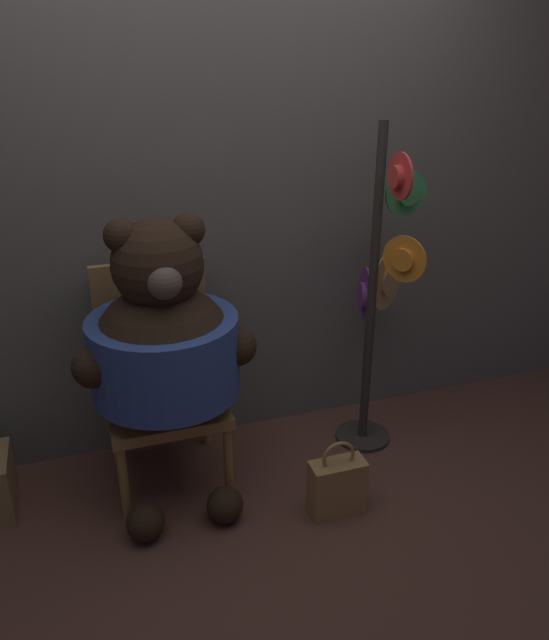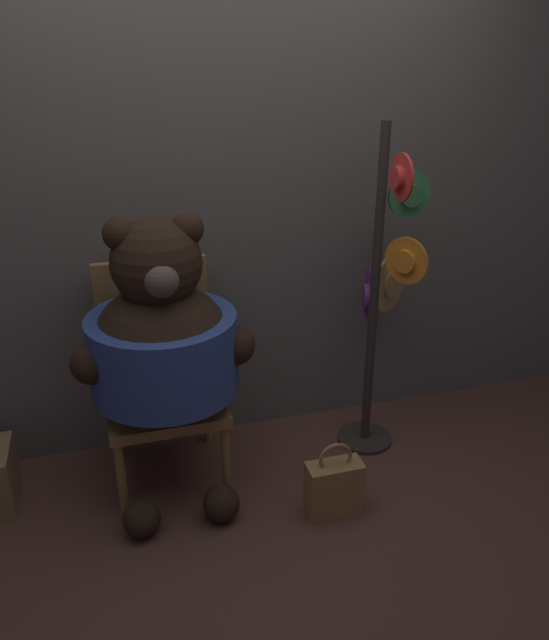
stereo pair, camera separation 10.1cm
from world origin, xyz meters
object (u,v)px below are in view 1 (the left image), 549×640
Objects in this scene: teddy_bear at (164,346)px; hat_display_rack at (380,292)px; chair at (160,374)px; handbag_on_ground at (337,486)px.

teddy_bear is 1.06m from hat_display_rack.
hat_display_rack is at bearing -3.95° from chair.
handbag_on_ground is (0.65, -0.55, -0.38)m from chair.
chair reaches higher than handbag_on_ground.
chair is at bearing 91.60° from teddy_bear.
teddy_bear reaches higher than chair.
hat_display_rack reaches higher than chair.
chair is 2.79× the size of handbag_on_ground.
hat_display_rack reaches higher than handbag_on_ground.
chair is 0.29m from teddy_bear.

